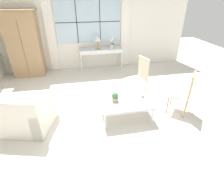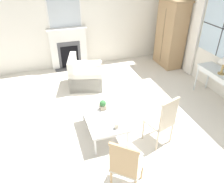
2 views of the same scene
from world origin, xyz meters
The scene contains 12 objects.
ground_plane centered at (0.00, 0.00, 0.00)m, with size 14.00×14.00×0.00m, color silver.
wall_back_windowed centered at (0.00, 3.02, 1.40)m, with size 7.20×0.14×2.80m.
armoire centered at (-2.11, 2.69, 1.04)m, with size 1.05×0.58×2.08m.
console_table centered at (0.36, 2.71, 0.69)m, with size 1.53×0.47×0.78m.
table_lamp centered at (0.25, 2.64, 1.12)m, with size 0.28×0.28×0.45m.
potted_orchid centered at (0.75, 2.71, 0.93)m, with size 0.17×0.13×0.38m.
armchair_upholstered centered at (-1.58, -0.23, 0.28)m, with size 1.08×1.07×0.85m.
side_chair_wooden centered at (1.10, 0.65, 0.59)m, with size 0.55×0.55×1.05m.
accent_chair_wooden centered at (1.81, -0.36, 0.57)m, with size 0.62×0.62×1.02m.
coffee_table centered at (0.47, -0.30, 0.38)m, with size 1.12×0.72×0.43m.
potted_plant_small centered at (0.24, -0.24, 0.53)m, with size 0.14×0.14×0.21m.
pillar_candle centered at (0.89, -0.17, 0.47)m, with size 0.12×0.12×0.12m.
Camera 1 is at (-0.45, -3.38, 2.47)m, focal length 28.00 mm.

